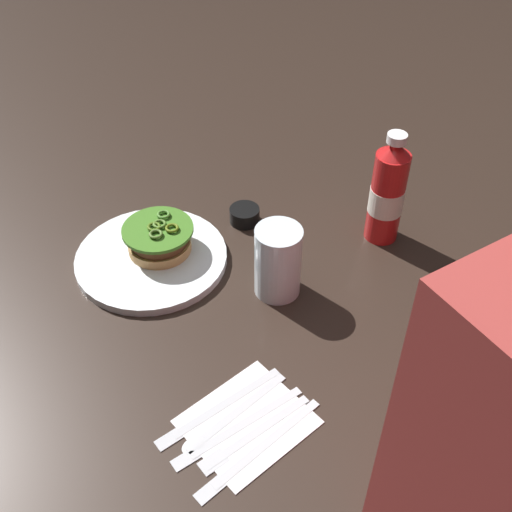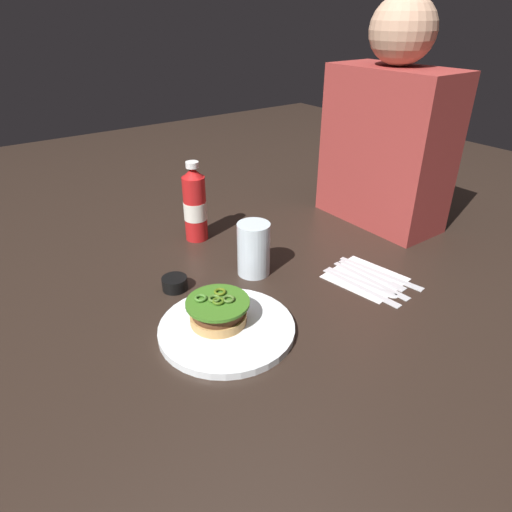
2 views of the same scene
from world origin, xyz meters
name	(u,v)px [view 2 (image 2 of 2)]	position (x,y,z in m)	size (l,w,h in m)	color
ground_plane	(237,279)	(0.00, 0.00, 0.00)	(3.00, 3.00, 0.00)	black
dinner_plate	(227,329)	(0.14, -0.12, 0.01)	(0.25, 0.25, 0.01)	white
burger_sandwich	(218,311)	(0.12, -0.13, 0.04)	(0.12, 0.12, 0.05)	tan
ketchup_bottle	(195,205)	(-0.23, 0.03, 0.09)	(0.06, 0.06, 0.21)	red
water_glass	(253,248)	(0.00, 0.05, 0.06)	(0.07, 0.07, 0.12)	silver
condiment_cup	(175,283)	(-0.04, -0.13, 0.01)	(0.05, 0.05, 0.03)	black
napkin	(365,278)	(0.17, 0.23, 0.00)	(0.15, 0.14, 0.00)	white
table_knife	(365,288)	(0.20, 0.20, 0.00)	(0.20, 0.04, 0.00)	silver
spoon_utensil	(372,284)	(0.20, 0.22, 0.00)	(0.17, 0.05, 0.00)	silver
steak_knife	(375,281)	(0.19, 0.23, 0.00)	(0.20, 0.03, 0.00)	silver
fork_utensil	(377,276)	(0.18, 0.25, 0.00)	(0.17, 0.04, 0.00)	silver
butter_knife	(385,274)	(0.19, 0.28, 0.00)	(0.21, 0.05, 0.00)	silver
diner_person	(388,133)	(-0.03, 0.50, 0.25)	(0.33, 0.16, 0.56)	maroon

